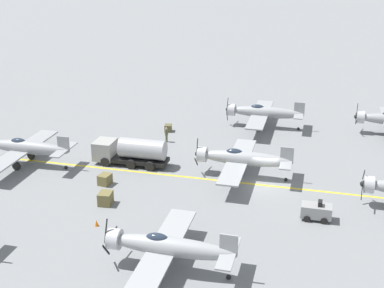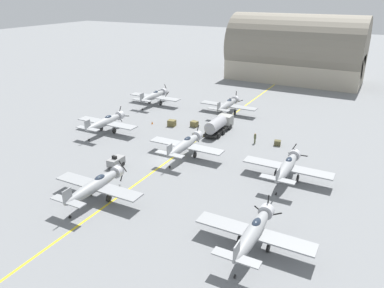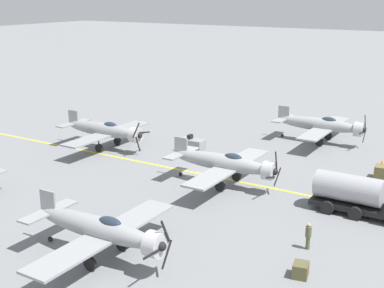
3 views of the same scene
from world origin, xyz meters
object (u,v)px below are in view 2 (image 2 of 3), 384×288
at_px(fuel_tanker, 219,125).
at_px(ground_crew_walking, 255,138).
at_px(tow_tractor, 116,162).
at_px(supply_crate_mid_lane, 194,124).
at_px(airplane_mid_left, 106,122).
at_px(airplane_mid_center, 185,145).
at_px(supply_crate_by_tanker, 172,123).
at_px(airplane_far_center, 228,105).
at_px(airplane_far_left, 154,96).
at_px(supply_crate_outboard, 277,143).
at_px(airplane_mid_right, 287,166).
at_px(airplane_near_right, 253,232).
at_px(traffic_cone, 152,123).
at_px(airplane_near_center, 96,185).
at_px(hangar, 296,53).

height_order(fuel_tanker, ground_crew_walking, fuel_tanker).
distance_m(tow_tractor, supply_crate_mid_lane, 20.56).
xyz_separation_m(airplane_mid_left, airplane_mid_center, (17.58, -2.55, 0.00)).
distance_m(airplane_mid_left, supply_crate_by_tanker, 12.15).
bearing_deg(airplane_mid_left, supply_crate_mid_lane, 43.30).
bearing_deg(airplane_far_center, airplane_far_left, -167.44).
distance_m(ground_crew_walking, supply_crate_outboard, 3.74).
relative_size(fuel_tanker, tow_tractor, 3.08).
height_order(airplane_far_left, airplane_mid_right, airplane_far_left).
relative_size(airplane_mid_right, supply_crate_mid_lane, 9.53).
distance_m(airplane_near_right, airplane_mid_right, 16.02).
distance_m(airplane_mid_left, ground_crew_walking, 26.37).
distance_m(airplane_far_center, ground_crew_walking, 16.23).
bearing_deg(traffic_cone, airplane_far_center, 50.71).
distance_m(airplane_mid_left, airplane_near_center, 23.55).
relative_size(tow_tractor, supply_crate_outboard, 2.51).
distance_m(airplane_near_right, tow_tractor, 25.24).
bearing_deg(tow_tractor, hangar, 82.90).
relative_size(airplane_mid_center, tow_tractor, 4.62).
distance_m(airplane_far_left, supply_crate_outboard, 32.57).
xyz_separation_m(airplane_mid_center, supply_crate_outboard, (11.23, 11.07, -1.58)).
relative_size(tow_tractor, hangar, 0.07).
distance_m(airplane_far_left, airplane_mid_right, 41.34).
bearing_deg(hangar, tow_tractor, -97.10).
bearing_deg(ground_crew_walking, airplane_far_left, 157.99).
distance_m(airplane_mid_center, airplane_far_center, 22.89).
bearing_deg(supply_crate_outboard, hangar, 101.25).
distance_m(airplane_far_center, supply_crate_outboard, 18.19).
height_order(airplane_near_right, airplane_near_center, airplane_near_right).
bearing_deg(supply_crate_by_tanker, ground_crew_walking, -2.81).
bearing_deg(airplane_mid_left, traffic_cone, 62.59).
relative_size(airplane_far_left, supply_crate_by_tanker, 8.64).
distance_m(airplane_near_center, supply_crate_outboard, 30.92).
bearing_deg(airplane_far_center, airplane_near_right, -56.18).
distance_m(tow_tractor, supply_crate_outboard, 26.30).
bearing_deg(airplane_near_right, airplane_far_center, 106.98).
relative_size(airplane_far_center, fuel_tanker, 1.50).
bearing_deg(hangar, airplane_far_left, -118.15).
bearing_deg(fuel_tanker, airplane_far_center, 104.89).
bearing_deg(airplane_mid_left, airplane_far_left, 100.52).
relative_size(supply_crate_by_tanker, supply_crate_outboard, 1.34).
bearing_deg(airplane_far_center, airplane_mid_center, -75.85).
xyz_separation_m(airplane_mid_center, airplane_far_left, (-19.67, 21.24, -0.00)).
xyz_separation_m(fuel_tanker, traffic_cone, (-13.10, -1.75, -1.24)).
xyz_separation_m(airplane_near_right, supply_crate_mid_lane, (-21.70, 28.94, -1.49)).
distance_m(airplane_near_center, traffic_cone, 28.13).
height_order(airplane_far_left, supply_crate_outboard, airplane_far_left).
height_order(airplane_near_right, supply_crate_by_tanker, airplane_near_right).
height_order(airplane_mid_center, supply_crate_mid_lane, airplane_mid_center).
distance_m(tow_tractor, supply_crate_by_tanker, 18.85).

